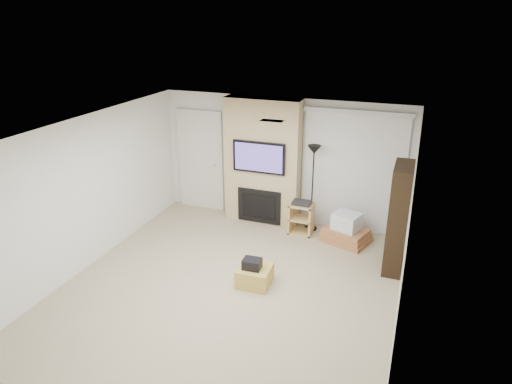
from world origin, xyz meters
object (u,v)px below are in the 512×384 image
(floor_lamp, at_px, (313,164))
(ottoman, at_px, (255,276))
(bookshelf, at_px, (398,218))
(box_stack, at_px, (346,231))
(av_stand, at_px, (301,216))

(floor_lamp, bearing_deg, ottoman, -99.22)
(ottoman, bearing_deg, bookshelf, 32.78)
(ottoman, relative_size, box_stack, 0.50)
(av_stand, height_order, box_stack, av_stand)
(floor_lamp, bearing_deg, box_stack, -20.60)
(box_stack, bearing_deg, av_stand, 176.25)
(bookshelf, bearing_deg, av_stand, 158.45)
(ottoman, bearing_deg, av_stand, 83.67)
(box_stack, distance_m, bookshelf, 1.31)
(av_stand, relative_size, bookshelf, 0.37)
(floor_lamp, xyz_separation_m, box_stack, (0.74, -0.28, -1.13))
(floor_lamp, xyz_separation_m, av_stand, (-0.14, -0.22, -1.00))
(ottoman, bearing_deg, box_stack, 60.44)
(ottoman, bearing_deg, floor_lamp, 80.78)
(floor_lamp, bearing_deg, av_stand, -122.07)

